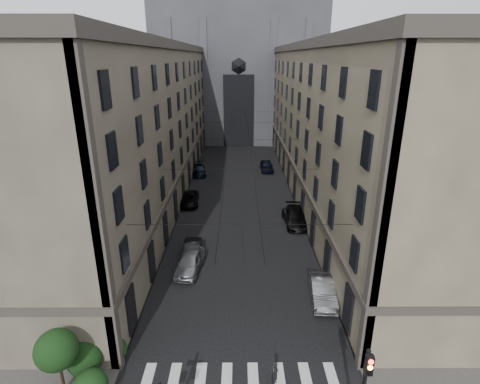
{
  "coord_description": "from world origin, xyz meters",
  "views": [
    {
      "loc": [
        -0.07,
        -10.91,
        17.22
      ],
      "look_at": [
        0.04,
        13.92,
        8.21
      ],
      "focal_mm": 28.0,
      "sensor_mm": 36.0,
      "label": 1
    }
  ],
  "objects_px": {
    "gothic_tower": "(239,54)",
    "car_left_midnear": "(192,251)",
    "car_right_midnear": "(296,218)",
    "car_left_near": "(190,262)",
    "car_right_near": "(322,289)",
    "car_right_far": "(267,166)",
    "car_left_midfar": "(189,199)",
    "car_left_far": "(199,170)",
    "car_right_midfar": "(296,217)",
    "pedestrian": "(275,373)"
  },
  "relations": [
    {
      "from": "car_left_midfar",
      "to": "car_right_midnear",
      "type": "bearing_deg",
      "value": -30.33
    },
    {
      "from": "car_left_far",
      "to": "car_right_far",
      "type": "xyz_separation_m",
      "value": [
        10.63,
        2.03,
        0.08
      ]
    },
    {
      "from": "gothic_tower",
      "to": "car_right_near",
      "type": "relative_size",
      "value": 11.93
    },
    {
      "from": "car_right_midnear",
      "to": "car_right_midfar",
      "type": "relative_size",
      "value": 0.93
    },
    {
      "from": "car_left_midfar",
      "to": "car_right_midnear",
      "type": "height_order",
      "value": "car_right_midnear"
    },
    {
      "from": "car_right_midnear",
      "to": "pedestrian",
      "type": "xyz_separation_m",
      "value": [
        -4.21,
        -21.07,
        0.05
      ]
    },
    {
      "from": "car_right_near",
      "to": "car_right_midfar",
      "type": "relative_size",
      "value": 0.87
    },
    {
      "from": "car_left_near",
      "to": "car_right_near",
      "type": "relative_size",
      "value": 0.97
    },
    {
      "from": "car_left_midfar",
      "to": "pedestrian",
      "type": "relative_size",
      "value": 3.25
    },
    {
      "from": "car_left_midnear",
      "to": "car_left_midfar",
      "type": "height_order",
      "value": "car_left_midnear"
    },
    {
      "from": "car_right_near",
      "to": "car_right_far",
      "type": "distance_m",
      "value": 33.72
    },
    {
      "from": "car_right_midfar",
      "to": "pedestrian",
      "type": "distance_m",
      "value": 21.71
    },
    {
      "from": "car_left_midnear",
      "to": "car_right_far",
      "type": "relative_size",
      "value": 0.89
    },
    {
      "from": "car_right_midfar",
      "to": "car_left_midfar",
      "type": "bearing_deg",
      "value": 157.51
    },
    {
      "from": "gothic_tower",
      "to": "car_left_far",
      "type": "relative_size",
      "value": 11.4
    },
    {
      "from": "car_left_near",
      "to": "car_right_far",
      "type": "relative_size",
      "value": 0.98
    },
    {
      "from": "gothic_tower",
      "to": "car_right_near",
      "type": "xyz_separation_m",
      "value": [
        6.2,
        -62.06,
        -17.0
      ]
    },
    {
      "from": "pedestrian",
      "to": "car_right_far",
      "type": "bearing_deg",
      "value": 9.34
    },
    {
      "from": "car_left_far",
      "to": "car_right_midnear",
      "type": "xyz_separation_m",
      "value": [
        12.35,
        -18.43,
        -0.01
      ]
    },
    {
      "from": "car_left_midfar",
      "to": "pedestrian",
      "type": "distance_m",
      "value": 28.36
    },
    {
      "from": "car_left_near",
      "to": "car_right_far",
      "type": "distance_m",
      "value": 30.94
    },
    {
      "from": "car_left_midfar",
      "to": "car_right_near",
      "type": "relative_size",
      "value": 1.04
    },
    {
      "from": "car_left_midnear",
      "to": "car_right_far",
      "type": "bearing_deg",
      "value": 71.19
    },
    {
      "from": "car_left_near",
      "to": "car_left_midnear",
      "type": "bearing_deg",
      "value": 99.81
    },
    {
      "from": "car_left_midfar",
      "to": "pedestrian",
      "type": "xyz_separation_m",
      "value": [
        8.14,
        -27.17,
        0.08
      ]
    },
    {
      "from": "car_right_midfar",
      "to": "pedestrian",
      "type": "bearing_deg",
      "value": -98.43
    },
    {
      "from": "car_left_far",
      "to": "car_left_midnear",
      "type": "bearing_deg",
      "value": -92.85
    },
    {
      "from": "car_right_midnear",
      "to": "car_right_midfar",
      "type": "height_order",
      "value": "car_right_midfar"
    },
    {
      "from": "car_left_midnear",
      "to": "car_right_midfar",
      "type": "xyz_separation_m",
      "value": [
        10.48,
        7.25,
        0.11
      ]
    },
    {
      "from": "gothic_tower",
      "to": "car_left_midnear",
      "type": "relative_size",
      "value": 13.58
    },
    {
      "from": "car_right_near",
      "to": "car_right_far",
      "type": "height_order",
      "value": "car_right_far"
    },
    {
      "from": "car_left_midfar",
      "to": "car_right_midfar",
      "type": "xyz_separation_m",
      "value": [
        12.4,
        -5.88,
        0.11
      ]
    },
    {
      "from": "car_right_midfar",
      "to": "pedestrian",
      "type": "xyz_separation_m",
      "value": [
        -4.26,
        -21.28,
        -0.03
      ]
    },
    {
      "from": "car_left_far",
      "to": "car_right_midfar",
      "type": "relative_size",
      "value": 0.91
    },
    {
      "from": "gothic_tower",
      "to": "car_left_near",
      "type": "relative_size",
      "value": 12.24
    },
    {
      "from": "gothic_tower",
      "to": "car_right_far",
      "type": "distance_m",
      "value": 33.38
    },
    {
      "from": "car_left_near",
      "to": "car_left_midfar",
      "type": "distance_m",
      "value": 15.49
    },
    {
      "from": "pedestrian",
      "to": "gothic_tower",
      "type": "bearing_deg",
      "value": 14.36
    },
    {
      "from": "car_right_near",
      "to": "pedestrian",
      "type": "height_order",
      "value": "car_right_near"
    },
    {
      "from": "car_left_midnear",
      "to": "car_right_near",
      "type": "height_order",
      "value": "car_right_near"
    },
    {
      "from": "car_right_midnear",
      "to": "car_right_far",
      "type": "xyz_separation_m",
      "value": [
        -1.72,
        20.45,
        0.1
      ]
    },
    {
      "from": "car_left_near",
      "to": "car_left_far",
      "type": "bearing_deg",
      "value": 101.89
    },
    {
      "from": "car_left_near",
      "to": "car_left_midfar",
      "type": "bearing_deg",
      "value": 105.17
    },
    {
      "from": "gothic_tower",
      "to": "car_left_midfar",
      "type": "bearing_deg",
      "value": -98.25
    },
    {
      "from": "car_left_far",
      "to": "car_right_near",
      "type": "distance_m",
      "value": 33.99
    },
    {
      "from": "car_left_near",
      "to": "car_right_far",
      "type": "bearing_deg",
      "value": 81.56
    },
    {
      "from": "car_left_midnear",
      "to": "car_right_midnear",
      "type": "bearing_deg",
      "value": 32.76
    },
    {
      "from": "gothic_tower",
      "to": "car_right_midfar",
      "type": "bearing_deg",
      "value": -82.73
    },
    {
      "from": "car_left_midnear",
      "to": "car_left_near",
      "type": "bearing_deg",
      "value": -89.16
    },
    {
      "from": "car_left_near",
      "to": "car_left_midfar",
      "type": "relative_size",
      "value": 0.94
    }
  ]
}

